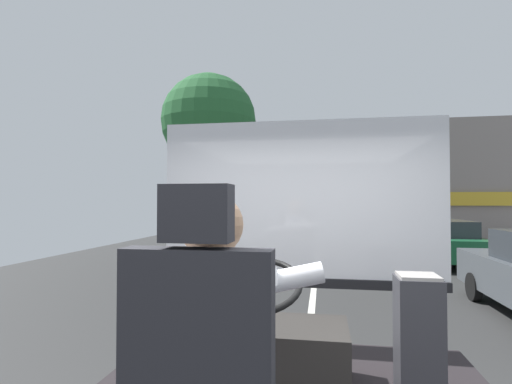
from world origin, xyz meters
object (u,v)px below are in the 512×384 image
steering_console (265,350)px  bus_driver (216,335)px  fare_box (419,337)px  parked_car_green (438,241)px

steering_console → bus_driver: bearing=-90.0°
bus_driver → fare_box: bearing=50.9°
bus_driver → steering_console: 1.32m
bus_driver → fare_box: 1.58m
steering_console → fare_box: steering_console is taller
bus_driver → fare_box: size_ratio=1.09×
steering_console → parked_car_green: 10.90m
bus_driver → fare_box: bus_driver is taller
bus_driver → parked_car_green: (3.87, 11.41, -0.72)m
bus_driver → parked_car_green: size_ratio=0.21×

